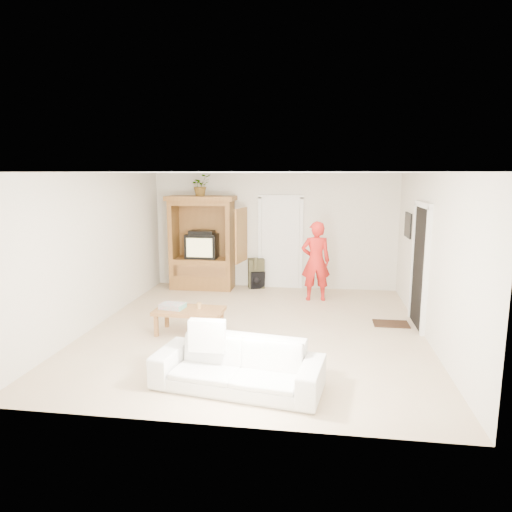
{
  "coord_description": "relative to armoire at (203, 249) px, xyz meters",
  "views": [
    {
      "loc": [
        1.04,
        -7.26,
        2.58
      ],
      "look_at": [
        -0.08,
        0.6,
        1.15
      ],
      "focal_mm": 32.0,
      "sensor_mm": 36.0,
      "label": 1
    }
  ],
  "objects": [
    {
      "name": "floor",
      "position": [
        1.58,
        -2.66,
        -0.91
      ],
      "size": [
        6.0,
        6.0,
        0.0
      ],
      "primitive_type": "plane",
      "color": "tan",
      "rests_on": "ground"
    },
    {
      "name": "ceiling",
      "position": [
        1.58,
        -2.66,
        1.69
      ],
      "size": [
        6.0,
        6.0,
        0.0
      ],
      "primitive_type": "plane",
      "rotation": [
        3.14,
        0.0,
        0.0
      ],
      "color": "white",
      "rests_on": "floor"
    },
    {
      "name": "wall_back",
      "position": [
        1.58,
        0.34,
        0.39
      ],
      "size": [
        5.5,
        0.0,
        5.5
      ],
      "primitive_type": "plane",
      "rotation": [
        1.57,
        0.0,
        0.0
      ],
      "color": "silver",
      "rests_on": "floor"
    },
    {
      "name": "wall_front",
      "position": [
        1.58,
        -5.66,
        0.39
      ],
      "size": [
        5.5,
        0.0,
        5.5
      ],
      "primitive_type": "plane",
      "rotation": [
        -1.57,
        0.0,
        0.0
      ],
      "color": "silver",
      "rests_on": "floor"
    },
    {
      "name": "wall_left",
      "position": [
        -1.17,
        -2.66,
        0.39
      ],
      "size": [
        0.0,
        6.0,
        6.0
      ],
      "primitive_type": "plane",
      "rotation": [
        1.57,
        0.0,
        1.57
      ],
      "color": "silver",
      "rests_on": "floor"
    },
    {
      "name": "wall_right",
      "position": [
        4.33,
        -2.66,
        0.39
      ],
      "size": [
        0.0,
        6.0,
        6.0
      ],
      "primitive_type": "plane",
      "rotation": [
        1.57,
        0.0,
        -1.57
      ],
      "color": "silver",
      "rests_on": "floor"
    },
    {
      "name": "armoire",
      "position": [
        0.0,
        0.0,
        0.0
      ],
      "size": [
        1.82,
        1.14,
        2.1
      ],
      "color": "#925C2D",
      "rests_on": "floor"
    },
    {
      "name": "door_back",
      "position": [
        1.73,
        0.31,
        0.11
      ],
      "size": [
        0.85,
        0.05,
        2.04
      ],
      "primitive_type": "cube",
      "color": "white",
      "rests_on": "floor"
    },
    {
      "name": "doorway_right",
      "position": [
        4.3,
        -2.06,
        0.11
      ],
      "size": [
        0.05,
        0.9,
        2.04
      ],
      "primitive_type": "cube",
      "color": "black",
      "rests_on": "floor"
    },
    {
      "name": "framed_picture",
      "position": [
        4.31,
        -0.76,
        0.69
      ],
      "size": [
        0.03,
        0.6,
        0.48
      ],
      "primitive_type": "cube",
      "color": "black",
      "rests_on": "wall_right"
    },
    {
      "name": "doormat",
      "position": [
        3.88,
        -2.06,
        -0.9
      ],
      "size": [
        0.6,
        0.4,
        0.02
      ],
      "primitive_type": "cube",
      "color": "#382316",
      "rests_on": "floor"
    },
    {
      "name": "plant",
      "position": [
        -0.02,
        -0.03,
        1.43
      ],
      "size": [
        0.56,
        0.55,
        0.47
      ],
      "primitive_type": "imported",
      "rotation": [
        0.0,
        0.0,
        0.73
      ],
      "color": "#4C7238",
      "rests_on": "armoire"
    },
    {
      "name": "man",
      "position": [
        2.54,
        -0.67,
        -0.09
      ],
      "size": [
        0.65,
        0.48,
        1.64
      ],
      "primitive_type": "imported",
      "rotation": [
        0.0,
        0.0,
        3.29
      ],
      "color": "red",
      "rests_on": "floor"
    },
    {
      "name": "sofa",
      "position": [
        1.66,
        -4.8,
        -0.61
      ],
      "size": [
        2.14,
        1.1,
        0.6
      ],
      "primitive_type": "imported",
      "rotation": [
        0.0,
        0.0,
        -0.15
      ],
      "color": "silver",
      "rests_on": "floor"
    },
    {
      "name": "coffee_table",
      "position": [
        0.53,
        -2.99,
        -0.55
      ],
      "size": [
        1.13,
        0.64,
        0.41
      ],
      "rotation": [
        0.0,
        0.0,
        -0.03
      ],
      "color": "#956233",
      "rests_on": "floor"
    },
    {
      "name": "towel",
      "position": [
        0.25,
        -2.99,
        -0.46
      ],
      "size": [
        0.42,
        0.34,
        0.08
      ],
      "primitive_type": "cube",
      "rotation": [
        0.0,
        0.0,
        -0.17
      ],
      "color": "#F65277",
      "rests_on": "coffee_table"
    },
    {
      "name": "candle",
      "position": [
        0.68,
        -2.94,
        -0.45
      ],
      "size": [
        0.08,
        0.08,
        0.1
      ],
      "primitive_type": "cylinder",
      "color": "tan",
      "rests_on": "coffee_table"
    },
    {
      "name": "backpack_black",
      "position": [
        1.22,
        0.13,
        -0.71
      ],
      "size": [
        0.37,
        0.29,
        0.4
      ],
      "primitive_type": null,
      "rotation": [
        0.0,
        0.0,
        0.35
      ],
      "color": "black",
      "rests_on": "floor"
    },
    {
      "name": "backpack_olive",
      "position": [
        1.19,
        0.19,
        -0.57
      ],
      "size": [
        0.41,
        0.35,
        0.68
      ],
      "primitive_type": null,
      "rotation": [
        0.0,
        0.0,
        0.26
      ],
      "color": "#47442B",
      "rests_on": "floor"
    }
  ]
}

